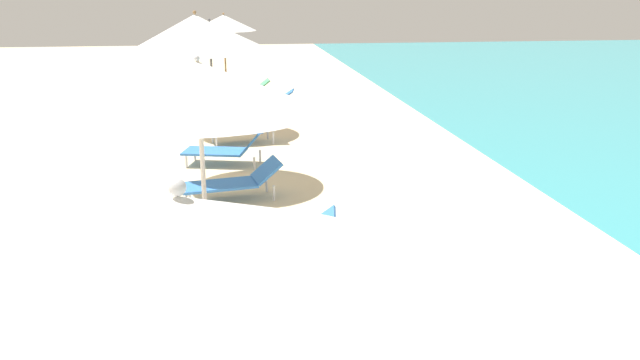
{
  "coord_description": "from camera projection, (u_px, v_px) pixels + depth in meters",
  "views": [
    {
      "loc": [
        0.13,
        1.75,
        3.19
      ],
      "look_at": [
        1.04,
        8.17,
        1.23
      ],
      "focal_mm": 35.69,
      "sensor_mm": 36.0,
      "label": 1
    }
  ],
  "objects": [
    {
      "name": "umbrella_third",
      "position": [
        198.0,
        87.0,
        6.42
      ],
      "size": [
        2.47,
        2.47,
        2.55
      ],
      "color": "silver",
      "rests_on": "ground"
    },
    {
      "name": "lounger_third_shoreside",
      "position": [
        282.0,
        232.0,
        7.99
      ],
      "size": [
        1.48,
        0.79,
        0.52
      ],
      "rotation": [
        0.0,
        0.0,
        2.99
      ],
      "color": "blue",
      "rests_on": "ground"
    },
    {
      "name": "lounger_fifth_shoreside",
      "position": [
        257.0,
        110.0,
        15.57
      ],
      "size": [
        1.51,
        0.7,
        0.67
      ],
      "rotation": [
        0.0,
        0.0,
        3.2
      ],
      "color": "#D8593F",
      "rests_on": "ground"
    },
    {
      "name": "lounger_fourth_inland",
      "position": [
        233.0,
        181.0,
        9.89
      ],
      "size": [
        1.63,
        0.85,
        0.61
      ],
      "rotation": [
        0.0,
        0.0,
        3.33
      ],
      "color": "blue",
      "rests_on": "ground"
    },
    {
      "name": "lounger_third_inland",
      "position": [
        273.0,
        310.0,
        5.91
      ],
      "size": [
        1.48,
        0.92,
        0.58
      ],
      "rotation": [
        0.0,
        0.0,
        2.97
      ],
      "color": "#D8593F",
      "rests_on": "ground"
    },
    {
      "name": "lounger_farthest_inland",
      "position": [
        265.0,
        100.0,
        17.38
      ],
      "size": [
        1.7,
        0.89,
        0.54
      ],
      "rotation": [
        0.0,
        0.0,
        2.98
      ],
      "color": "blue",
      "rests_on": "ground"
    },
    {
      "name": "umbrella_second",
      "position": [
        181.0,
        251.0,
        2.12
      ],
      "size": [
        1.99,
        1.99,
        2.6
      ],
      "color": "silver",
      "rests_on": "ground"
    },
    {
      "name": "lounger_farthest_shoreside",
      "position": [
        248.0,
        88.0,
        19.38
      ],
      "size": [
        1.42,
        0.65,
        0.53
      ],
      "rotation": [
        0.0,
        0.0,
        3.18
      ],
      "color": "#4CA572",
      "rests_on": "ground"
    },
    {
      "name": "lounger_fourth_shoreside",
      "position": [
        226.0,
        149.0,
        11.87
      ],
      "size": [
        1.58,
        0.97,
        0.66
      ],
      "rotation": [
        0.0,
        0.0,
        2.89
      ],
      "color": "blue",
      "rests_on": "ground"
    },
    {
      "name": "umbrella_farthest",
      "position": [
        224.0,
        23.0,
        17.65
      ],
      "size": [
        1.8,
        1.8,
        2.54
      ],
      "color": "olive",
      "rests_on": "ground"
    },
    {
      "name": "umbrella_fifth",
      "position": [
        210.0,
        34.0,
        13.86
      ],
      "size": [
        2.22,
        2.22,
        2.55
      ],
      "color": "#4C4C51",
      "rests_on": "ground"
    },
    {
      "name": "lounger_fifth_inland",
      "position": [
        244.0,
        128.0,
        13.53
      ],
      "size": [
        1.48,
        0.85,
        0.67
      ],
      "rotation": [
        0.0,
        0.0,
        3.32
      ],
      "color": "blue",
      "rests_on": "ground"
    },
    {
      "name": "umbrella_fourth",
      "position": [
        196.0,
        33.0,
        10.06
      ],
      "size": [
        2.2,
        2.2,
        2.86
      ],
      "color": "olive",
      "rests_on": "ground"
    }
  ]
}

